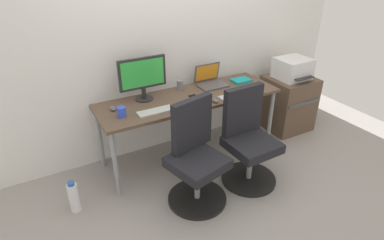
% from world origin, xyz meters
% --- Properties ---
extents(ground_plane, '(5.28, 5.28, 0.00)m').
position_xyz_m(ground_plane, '(0.00, 0.00, 0.00)').
color(ground_plane, gray).
extents(back_wall, '(4.40, 0.04, 2.60)m').
position_xyz_m(back_wall, '(0.00, 0.39, 1.30)').
color(back_wall, white).
rests_on(back_wall, ground).
extents(desk, '(1.91, 0.61, 0.71)m').
position_xyz_m(desk, '(0.00, 0.00, 0.65)').
color(desk, brown).
rests_on(desk, ground).
extents(office_chair_left, '(0.54, 0.54, 0.94)m').
position_xyz_m(office_chair_left, '(-0.28, -0.62, 0.42)').
color(office_chair_left, black).
rests_on(office_chair_left, ground).
extents(office_chair_right, '(0.54, 0.54, 0.94)m').
position_xyz_m(office_chair_right, '(0.30, -0.62, 0.42)').
color(office_chair_right, black).
rests_on(office_chair_right, ground).
extents(side_cabinet, '(0.54, 0.53, 0.67)m').
position_xyz_m(side_cabinet, '(1.39, -0.03, 0.33)').
color(side_cabinet, brown).
rests_on(side_cabinet, ground).
extents(printer, '(0.38, 0.40, 0.24)m').
position_xyz_m(printer, '(1.39, -0.03, 0.79)').
color(printer, silver).
rests_on(printer, side_cabinet).
extents(water_bottle_on_floor, '(0.09, 0.09, 0.31)m').
position_xyz_m(water_bottle_on_floor, '(-1.30, -0.28, 0.15)').
color(water_bottle_on_floor, white).
rests_on(water_bottle_on_floor, ground).
extents(desktop_monitor, '(0.48, 0.18, 0.43)m').
position_xyz_m(desktop_monitor, '(-0.43, 0.17, 0.96)').
color(desktop_monitor, '#262626').
rests_on(desktop_monitor, desk).
extents(open_laptop, '(0.31, 0.26, 0.23)m').
position_xyz_m(open_laptop, '(0.35, 0.17, 0.77)').
color(open_laptop, '#4C4C51').
rests_on(open_laptop, desk).
extents(keyboard_by_monitor, '(0.34, 0.12, 0.02)m').
position_xyz_m(keyboard_by_monitor, '(-0.45, -0.16, 0.72)').
color(keyboard_by_monitor, '#B7B7B7').
rests_on(keyboard_by_monitor, desk).
extents(keyboard_by_laptop, '(0.34, 0.12, 0.02)m').
position_xyz_m(keyboard_by_laptop, '(0.40, -0.23, 0.72)').
color(keyboard_by_laptop, '#B7B7B7').
rests_on(keyboard_by_laptop, desk).
extents(mouse_by_monitor, '(0.06, 0.10, 0.03)m').
position_xyz_m(mouse_by_monitor, '(0.16, -0.24, 0.73)').
color(mouse_by_monitor, '#515156').
rests_on(mouse_by_monitor, desk).
extents(mouse_by_laptop, '(0.06, 0.10, 0.03)m').
position_xyz_m(mouse_by_laptop, '(-0.78, 0.08, 0.73)').
color(mouse_by_laptop, '#515156').
rests_on(mouse_by_laptop, desk).
extents(coffee_mug, '(0.08, 0.08, 0.09)m').
position_xyz_m(coffee_mug, '(-0.75, -0.09, 0.76)').
color(coffee_mug, blue).
rests_on(coffee_mug, desk).
extents(pen_cup, '(0.07, 0.07, 0.10)m').
position_xyz_m(pen_cup, '(0.00, 0.21, 0.77)').
color(pen_cup, slate).
rests_on(pen_cup, desk).
extents(phone_near_laptop, '(0.07, 0.14, 0.01)m').
position_xyz_m(phone_near_laptop, '(0.03, -0.06, 0.72)').
color(phone_near_laptop, black).
rests_on(phone_near_laptop, desk).
extents(notebook, '(0.21, 0.15, 0.03)m').
position_xyz_m(notebook, '(0.72, 0.09, 0.73)').
color(notebook, teal).
rests_on(notebook, desk).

